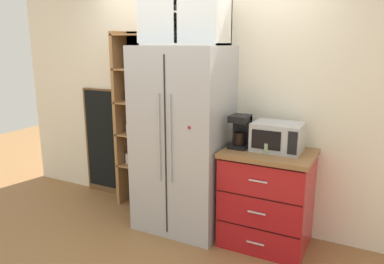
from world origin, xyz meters
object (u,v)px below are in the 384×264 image
refrigerator (183,140)px  mug_sage (267,148)px  mug_cream (270,146)px  bottle_amber (272,137)px  microwave (277,137)px  chalkboard_menu (105,142)px  coffee_maker (241,131)px

refrigerator → mug_sage: bearing=-2.6°
mug_sage → mug_cream: (0.00, 0.10, -0.01)m
mug_cream → bottle_amber: bearing=91.6°
microwave → bottle_amber: (-0.06, 0.03, -0.02)m
bottle_amber → chalkboard_menu: 2.20m
chalkboard_menu → refrigerator: bearing=-13.7°
bottle_amber → coffee_maker: bearing=-165.2°
mug_sage → chalkboard_menu: bearing=170.7°
mug_sage → mug_cream: 0.10m
refrigerator → mug_sage: 0.88m
chalkboard_menu → bottle_amber: bearing=-5.1°
refrigerator → microwave: 0.94m
coffee_maker → chalkboard_menu: chalkboard_menu is taller
refrigerator → coffee_maker: 0.61m
refrigerator → microwave: (0.93, 0.09, 0.12)m
refrigerator → mug_cream: 0.88m
microwave → mug_cream: microwave is taller
refrigerator → coffee_maker: refrigerator is taller
mug_cream → microwave: bearing=31.2°
microwave → mug_sage: bearing=-113.0°
microwave → coffee_maker: size_ratio=1.42×
mug_sage → mug_cream: size_ratio=0.94×
mug_cream → chalkboard_menu: size_ratio=0.09×
coffee_maker → chalkboard_menu: size_ratio=0.23×
mug_cream → bottle_amber: 0.10m
microwave → mug_sage: (-0.05, -0.13, -0.08)m
bottle_amber → chalkboard_menu: (-2.16, 0.19, -0.36)m
mug_cream → refrigerator: bearing=-176.3°
refrigerator → bottle_amber: 0.89m
bottle_amber → mug_cream: bearing=-88.4°
mug_cream → mug_sage: bearing=-90.1°
mug_sage → refrigerator: bearing=177.4°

